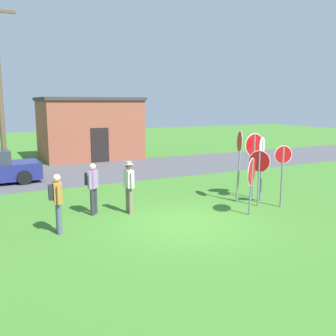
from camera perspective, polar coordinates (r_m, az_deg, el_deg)
The scene contains 12 objects.
ground_plane at distance 11.61m, azimuth 2.82°, elevation -8.35°, with size 80.00×80.00×0.00m, color #3D7528.
street_asphalt at distance 20.37m, azimuth -10.96°, elevation -0.57°, with size 60.00×6.40×0.01m, color #4C4C51.
building_background at distance 25.50m, azimuth -11.73°, elevation 5.94°, with size 6.27×4.60×3.93m.
stop_sign_rear_left at distance 13.59m, azimuth 13.56°, elevation -0.05°, with size 0.41×0.67×1.99m.
stop_sign_nearest at distance 14.72m, azimuth 12.82°, elevation 2.18°, with size 0.87×0.07×2.48m.
stop_sign_far_back at distance 12.44m, azimuth 12.45°, elevation -1.28°, with size 0.76×0.56×1.88m.
stop_sign_leaning_left at distance 13.65m, azimuth 16.86°, elevation 0.25°, with size 0.60×0.22×2.17m.
stop_sign_rear_right at distance 13.96m, azimuth 10.66°, elevation 2.16°, with size 0.36×0.72×2.62m.
stop_sign_low_front at distance 14.25m, azimuth 13.91°, elevation 1.35°, with size 0.55×0.35×2.39m.
person_on_left at distance 10.94m, azimuth -16.35°, elevation -4.54°, with size 0.38×0.57×1.69m.
person_in_teal at distance 12.47m, azimuth -5.90°, elevation -2.43°, with size 0.31×0.57×1.74m.
person_with_sunhat at distance 12.54m, azimuth -11.29°, elevation -2.51°, with size 0.47×0.48×1.69m.
Camera 1 is at (-5.53, -9.55, 3.63)m, focal length 40.52 mm.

